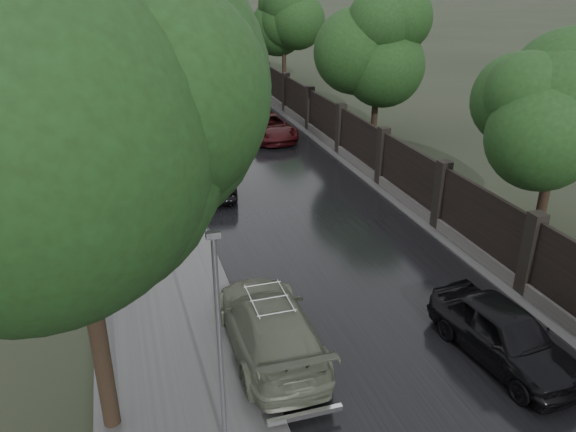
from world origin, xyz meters
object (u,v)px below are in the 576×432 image
(volga_sedan, at_px, (270,325))
(car_right_far, at_px, (267,127))
(lamp_post, at_px, (220,350))
(tree_left_near, at_px, (66,144))
(tree_right_a, at_px, (562,107))
(car_right_near, at_px, (504,334))
(tree_right_c, at_px, (284,24))
(hatchback_left, at_px, (217,180))
(tree_left_far, at_px, (85,40))
(traffic_light, at_px, (160,101))
(tree_right_b, at_px, (378,52))

(volga_sedan, distance_m, car_right_far, 19.96)
(lamp_post, bearing_deg, tree_left_near, 145.71)
(lamp_post, relative_size, volga_sedan, 0.97)
(tree_right_a, bearing_deg, volga_sedan, -163.14)
(tree_left_near, height_order, volga_sedan, tree_left_near)
(car_right_near, bearing_deg, tree_right_c, 75.12)
(tree_left_near, xyz_separation_m, volga_sedan, (4.00, 1.64, -5.66))
(tree_left_near, relative_size, car_right_near, 2.07)
(tree_left_near, relative_size, lamp_post, 1.79)
(tree_right_a, distance_m, hatchback_left, 13.77)
(volga_sedan, height_order, car_right_far, volga_sedan)
(tree_left_far, xyz_separation_m, hatchback_left, (5.15, -14.01, -4.59))
(tree_right_a, bearing_deg, tree_left_far, 125.17)
(tree_right_c, bearing_deg, traffic_light, -128.18)
(tree_left_far, bearing_deg, car_right_far, -32.39)
(hatchback_left, relative_size, car_right_far, 0.74)
(car_right_far, bearing_deg, tree_left_near, -118.88)
(tree_right_b, relative_size, car_right_near, 1.58)
(volga_sedan, bearing_deg, hatchback_left, -93.15)
(car_right_near, bearing_deg, hatchback_left, 103.19)
(tree_right_b, height_order, tree_right_c, same)
(tree_right_a, relative_size, hatchback_left, 1.83)
(tree_right_b, bearing_deg, volga_sedan, -122.59)
(traffic_light, bearing_deg, car_right_far, -10.42)
(tree_right_b, xyz_separation_m, car_right_near, (-5.55, -19.46, -4.19))
(tree_right_c, height_order, volga_sedan, tree_right_c)
(tree_right_b, distance_m, lamp_post, 24.33)
(car_right_far, bearing_deg, volga_sedan, -110.22)
(traffic_light, distance_m, car_right_far, 6.23)
(tree_left_near, bearing_deg, tree_right_a, 18.32)
(tree_left_near, height_order, traffic_light, tree_left_near)
(tree_left_far, distance_m, car_right_far, 12.24)
(tree_left_near, bearing_deg, lamp_post, -34.29)
(tree_left_far, distance_m, lamp_post, 28.73)
(car_right_near, bearing_deg, lamp_post, -178.43)
(car_right_far, bearing_deg, lamp_post, -112.47)
(tree_right_b, relative_size, tree_right_c, 1.00)
(tree_right_c, distance_m, volga_sedan, 37.30)
(tree_left_near, distance_m, tree_left_far, 27.03)
(tree_left_near, xyz_separation_m, hatchback_left, (4.75, 12.99, -5.77))
(tree_right_a, xyz_separation_m, volga_sedan, (-11.10, -3.36, -4.19))
(tree_left_far, xyz_separation_m, car_right_far, (9.60, -6.09, -4.52))
(tree_right_a, relative_size, tree_right_b, 1.00)
(tree_left_far, bearing_deg, car_right_near, -70.08)
(traffic_light, bearing_deg, car_right_near, -74.44)
(traffic_light, height_order, car_right_far, traffic_light)
(hatchback_left, distance_m, car_right_far, 9.08)
(lamp_post, relative_size, hatchback_left, 1.34)
(hatchback_left, bearing_deg, tree_left_far, -64.11)
(lamp_post, xyz_separation_m, traffic_light, (1.10, 23.49, -0.27))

